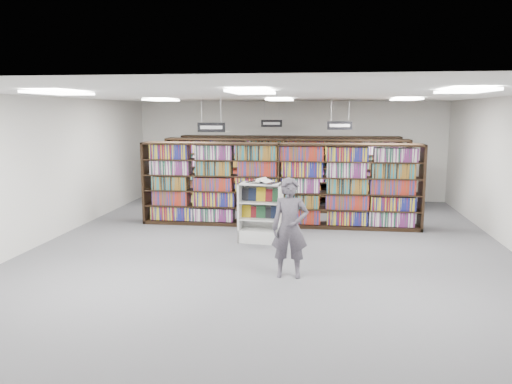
# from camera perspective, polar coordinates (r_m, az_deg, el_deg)

# --- Properties ---
(floor) EXTENTS (12.00, 12.00, 0.00)m
(floor) POSITION_cam_1_polar(r_m,az_deg,el_deg) (10.81, 1.73, -6.23)
(floor) COLOR #57575C
(floor) RESTS_ON ground
(ceiling) EXTENTS (10.00, 12.00, 0.10)m
(ceiling) POSITION_cam_1_polar(r_m,az_deg,el_deg) (10.43, 1.82, 10.98)
(ceiling) COLOR white
(ceiling) RESTS_ON wall_back
(wall_back) EXTENTS (10.00, 0.10, 3.20)m
(wall_back) POSITION_cam_1_polar(r_m,az_deg,el_deg) (16.45, 3.86, 4.73)
(wall_back) COLOR silver
(wall_back) RESTS_ON ground
(wall_front) EXTENTS (10.00, 0.10, 3.20)m
(wall_front) POSITION_cam_1_polar(r_m,az_deg,el_deg) (4.67, -5.62, -6.71)
(wall_front) COLOR silver
(wall_front) RESTS_ON ground
(wall_left) EXTENTS (0.10, 12.00, 3.20)m
(wall_left) POSITION_cam_1_polar(r_m,az_deg,el_deg) (12.06, -22.61, 2.42)
(wall_left) COLOR silver
(wall_left) RESTS_ON ground
(bookshelf_row_near) EXTENTS (7.00, 0.60, 2.10)m
(bookshelf_row_near) POSITION_cam_1_polar(r_m,az_deg,el_deg) (12.55, 2.67, 0.82)
(bookshelf_row_near) COLOR black
(bookshelf_row_near) RESTS_ON floor
(bookshelf_row_mid) EXTENTS (7.00, 0.60, 2.10)m
(bookshelf_row_mid) POSITION_cam_1_polar(r_m,az_deg,el_deg) (14.52, 3.33, 1.96)
(bookshelf_row_mid) COLOR black
(bookshelf_row_mid) RESTS_ON floor
(bookshelf_row_far) EXTENTS (7.00, 0.60, 2.10)m
(bookshelf_row_far) POSITION_cam_1_polar(r_m,az_deg,el_deg) (16.21, 3.77, 2.71)
(bookshelf_row_far) COLOR black
(bookshelf_row_far) RESTS_ON floor
(aisle_sign_left) EXTENTS (0.65, 0.02, 0.80)m
(aisle_sign_left) POSITION_cam_1_polar(r_m,az_deg,el_deg) (11.65, -5.13, 7.47)
(aisle_sign_left) COLOR #B2B2B7
(aisle_sign_left) RESTS_ON ceiling
(aisle_sign_right) EXTENTS (0.65, 0.02, 0.80)m
(aisle_sign_right) POSITION_cam_1_polar(r_m,az_deg,el_deg) (13.38, 9.55, 7.60)
(aisle_sign_right) COLOR #B2B2B7
(aisle_sign_right) RESTS_ON ceiling
(aisle_sign_center) EXTENTS (0.65, 0.02, 0.80)m
(aisle_sign_center) POSITION_cam_1_polar(r_m,az_deg,el_deg) (15.45, 1.79, 7.92)
(aisle_sign_center) COLOR #B2B2B7
(aisle_sign_center) RESTS_ON ceiling
(troffer_front_left) EXTENTS (0.60, 1.20, 0.04)m
(troffer_front_left) POSITION_cam_1_polar(r_m,az_deg,el_deg) (8.40, -21.58, 10.51)
(troffer_front_left) COLOR white
(troffer_front_left) RESTS_ON ceiling
(troffer_front_center) EXTENTS (0.60, 1.20, 0.04)m
(troffer_front_center) POSITION_cam_1_polar(r_m,az_deg,el_deg) (7.45, -0.51, 11.39)
(troffer_front_center) COLOR white
(troffer_front_center) RESTS_ON ceiling
(troffer_front_right) EXTENTS (0.60, 1.20, 0.04)m
(troffer_front_right) POSITION_cam_1_polar(r_m,az_deg,el_deg) (7.63, 22.82, 10.63)
(troffer_front_right) COLOR white
(troffer_front_right) RESTS_ON ceiling
(troffer_back_left) EXTENTS (0.60, 1.20, 0.04)m
(troffer_back_left) POSITION_cam_1_polar(r_m,az_deg,el_deg) (13.01, -10.76, 10.29)
(troffer_back_left) COLOR white
(troffer_back_left) RESTS_ON ceiling
(troffer_back_center) EXTENTS (0.60, 1.20, 0.04)m
(troffer_back_center) POSITION_cam_1_polar(r_m,az_deg,el_deg) (12.42, 2.74, 10.50)
(troffer_back_center) COLOR white
(troffer_back_center) RESTS_ON ceiling
(troffer_back_right) EXTENTS (0.60, 1.20, 0.04)m
(troffer_back_right) POSITION_cam_1_polar(r_m,az_deg,el_deg) (12.53, 16.77, 10.12)
(troffer_back_right) COLOR white
(troffer_back_right) RESTS_ON ceiling
(endcap_display) EXTENTS (0.98, 0.55, 1.33)m
(endcap_display) POSITION_cam_1_polar(r_m,az_deg,el_deg) (11.10, 0.55, -3.37)
(endcap_display) COLOR silver
(endcap_display) RESTS_ON floor
(open_book) EXTENTS (0.74, 0.61, 0.13)m
(open_book) POSITION_cam_1_polar(r_m,az_deg,el_deg) (10.96, 0.69, 1.23)
(open_book) COLOR black
(open_book) RESTS_ON endcap_display
(shopper) EXTENTS (0.65, 0.43, 1.75)m
(shopper) POSITION_cam_1_polar(r_m,az_deg,el_deg) (8.69, 3.89, -4.13)
(shopper) COLOR #4F4954
(shopper) RESTS_ON floor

